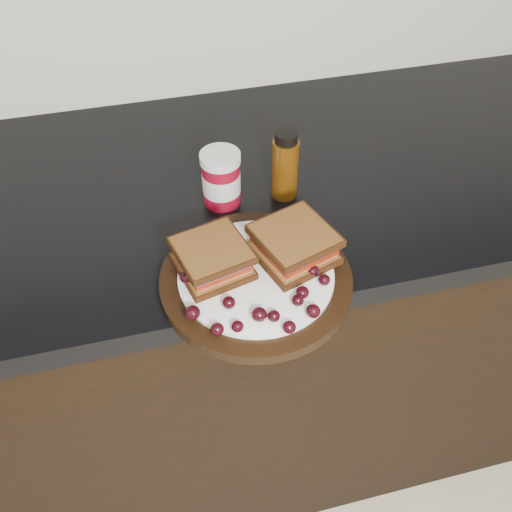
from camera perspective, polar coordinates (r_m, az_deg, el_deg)
The scene contains 30 objects.
base_cabinets at distance 1.36m, azimuth -14.49°, elevation -10.28°, with size 3.96×0.58×0.86m, color black.
countertop at distance 1.03m, azimuth -18.99°, elevation 3.91°, with size 3.98×0.60×0.04m, color black.
plate at distance 0.83m, azimuth 0.00°, elevation -2.45°, with size 0.28×0.28×0.02m, color black.
sandwich_left at distance 0.81m, azimuth -4.39°, elevation -0.23°, with size 0.10×0.10×0.04m, color brown, non-canonical shape.
sandwich_right at distance 0.83m, azimuth 3.83°, elevation 1.15°, with size 0.10×0.10×0.05m, color brown, non-canonical shape.
grape_0 at distance 0.77m, azimuth -6.36°, elevation -5.66°, with size 0.02×0.02×0.02m, color black.
grape_1 at distance 0.77m, azimuth -2.74°, elevation -4.67°, with size 0.02×0.02×0.02m, color black.
grape_2 at distance 0.75m, azimuth -3.90°, elevation -7.31°, with size 0.02×0.02×0.02m, color black.
grape_3 at distance 0.75m, azimuth -1.86°, elevation -7.05°, with size 0.02×0.02×0.02m, color black.
grape_4 at distance 0.76m, azimuth 0.33°, elevation -5.86°, with size 0.02×0.02×0.02m, color black.
grape_5 at distance 0.76m, azimuth 1.80°, elevation -6.02°, with size 0.02×0.02×0.02m, color black.
grape_6 at distance 0.75m, azimuth 3.35°, elevation -7.11°, with size 0.02×0.02×0.02m, color black.
grape_7 at distance 0.77m, azimuth 5.74°, elevation -5.50°, with size 0.02×0.02×0.02m, color black.
grape_8 at distance 0.78m, azimuth 4.20°, elevation -4.45°, with size 0.02×0.02×0.02m, color black.
grape_9 at distance 0.79m, azimuth 4.68°, elevation -3.66°, with size 0.02×0.02×0.02m, color black.
grape_10 at distance 0.81m, azimuth 6.84°, elevation -2.38°, with size 0.02×0.02×0.02m, color black.
grape_11 at distance 0.82m, azimuth 5.66°, elevation -1.48°, with size 0.02×0.02×0.02m, color black.
grape_12 at distance 0.83m, azimuth 5.69°, elevation -0.16°, with size 0.02×0.02×0.02m, color black.
grape_13 at distance 0.85m, azimuth 4.38°, elevation 1.24°, with size 0.02×0.02×0.02m, color black.
grape_14 at distance 0.86m, azimuth 2.52°, elevation 1.84°, with size 0.02×0.02×0.01m, color black.
grape_15 at distance 0.83m, azimuth -3.10°, elevation -0.08°, with size 0.02×0.02×0.02m, color black.
grape_16 at distance 0.83m, azimuth -5.09°, elevation -0.74°, with size 0.02×0.02×0.02m, color black.
grape_17 at distance 0.81m, azimuth -4.82°, elevation -1.42°, with size 0.02×0.02×0.02m, color black.
grape_18 at distance 0.81m, azimuth -6.86°, elevation -2.12°, with size 0.02×0.02×0.02m, color black.
grape_19 at distance 0.80m, azimuth -5.61°, elevation -2.98°, with size 0.02×0.02×0.02m, color black.
grape_20 at distance 0.83m, azimuth -3.71°, elevation -0.46°, with size 0.02×0.02×0.02m, color black.
grape_21 at distance 0.81m, azimuth -3.46°, elevation -1.71°, with size 0.02×0.02×0.02m, color black.
grape_22 at distance 0.81m, azimuth -4.70°, elevation -2.01°, with size 0.02×0.02×0.01m, color black.
condiment_jar at distance 0.94m, azimuth -3.50°, elevation 7.74°, with size 0.07×0.07×0.10m, color maroon.
oil_bottle at distance 0.95m, azimuth 2.93°, elevation 9.11°, with size 0.04×0.04×0.12m, color #482707.
Camera 1 is at (0.15, 0.91, 1.53)m, focal length 40.00 mm.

